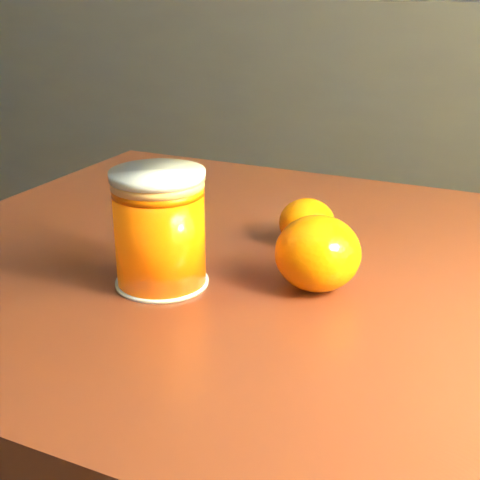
% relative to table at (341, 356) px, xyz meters
% --- Properties ---
extents(kitchen_counter, '(3.15, 0.60, 0.90)m').
position_rel_table_xyz_m(kitchen_counter, '(-0.77, 1.37, -0.15)').
color(kitchen_counter, '#454549').
rests_on(kitchen_counter, ground).
extents(table, '(0.94, 0.67, 0.69)m').
position_rel_table_xyz_m(table, '(0.00, 0.00, 0.00)').
color(table, maroon).
rests_on(table, ground).
extents(juice_glass, '(0.08, 0.08, 0.11)m').
position_rel_table_xyz_m(juice_glass, '(-0.15, -0.09, 0.14)').
color(juice_glass, '#FF5B05').
rests_on(juice_glass, table).
extents(orange_front, '(0.09, 0.09, 0.07)m').
position_rel_table_xyz_m(orange_front, '(-0.02, -0.04, 0.12)').
color(orange_front, orange).
rests_on(orange_front, table).
extents(orange_back, '(0.07, 0.07, 0.05)m').
position_rel_table_xyz_m(orange_back, '(-0.06, 0.05, 0.11)').
color(orange_back, orange).
rests_on(orange_back, table).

